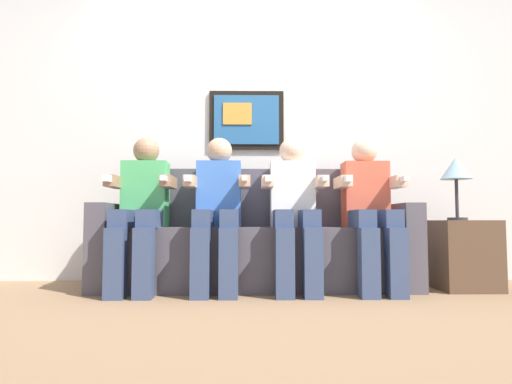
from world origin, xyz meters
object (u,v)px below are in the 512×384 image
object	(u,v)px
couch	(256,246)
side_table_right	(463,255)
person_leftmost	(141,205)
person_left_center	(218,205)
person_right_center	(294,205)
table_lamp	(456,171)
person_rightmost	(370,205)

from	to	relation	value
couch	side_table_right	xyz separation A→B (m)	(1.51, -0.11, -0.06)
person_leftmost	side_table_right	world-z (taller)	person_leftmost
person_left_center	side_table_right	world-z (taller)	person_left_center
person_right_center	table_lamp	size ratio (longest dim) A/B	2.41
person_rightmost	table_lamp	world-z (taller)	person_rightmost
couch	person_left_center	world-z (taller)	person_left_center
person_left_center	table_lamp	world-z (taller)	person_left_center
table_lamp	person_left_center	bearing A→B (deg)	-178.35
couch	person_leftmost	bearing A→B (deg)	-168.26
couch	person_rightmost	distance (m)	0.88
table_lamp	side_table_right	bearing A→B (deg)	15.47
couch	table_lamp	xyz separation A→B (m)	(1.46, -0.12, 0.55)
person_leftmost	table_lamp	distance (m)	2.29
person_left_center	side_table_right	size ratio (longest dim) A/B	2.22
person_leftmost	table_lamp	bearing A→B (deg)	1.26
table_lamp	couch	bearing A→B (deg)	175.36
side_table_right	person_left_center	bearing A→B (deg)	-178.02
table_lamp	person_rightmost	bearing A→B (deg)	-175.62
person_left_center	person_right_center	xyz separation A→B (m)	(0.54, 0.00, 0.00)
couch	person_right_center	xyz separation A→B (m)	(0.27, -0.17, 0.29)
person_left_center	person_rightmost	xyz separation A→B (m)	(1.08, 0.00, 0.00)
couch	person_left_center	xyz separation A→B (m)	(-0.27, -0.17, 0.29)
person_right_center	table_lamp	xyz separation A→B (m)	(1.19, 0.05, 0.25)
person_leftmost	person_rightmost	xyz separation A→B (m)	(1.62, 0.00, 0.00)
couch	side_table_right	distance (m)	1.51
person_rightmost	side_table_right	bearing A→B (deg)	5.06
table_lamp	person_right_center	bearing A→B (deg)	-177.61
side_table_right	table_lamp	xyz separation A→B (m)	(-0.04, -0.01, 0.61)
side_table_right	table_lamp	bearing A→B (deg)	-164.53
person_left_center	side_table_right	xyz separation A→B (m)	(1.78, 0.06, -0.36)
person_right_center	person_rightmost	xyz separation A→B (m)	(0.54, 0.00, 0.00)
person_left_center	person_right_center	bearing A→B (deg)	0.00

